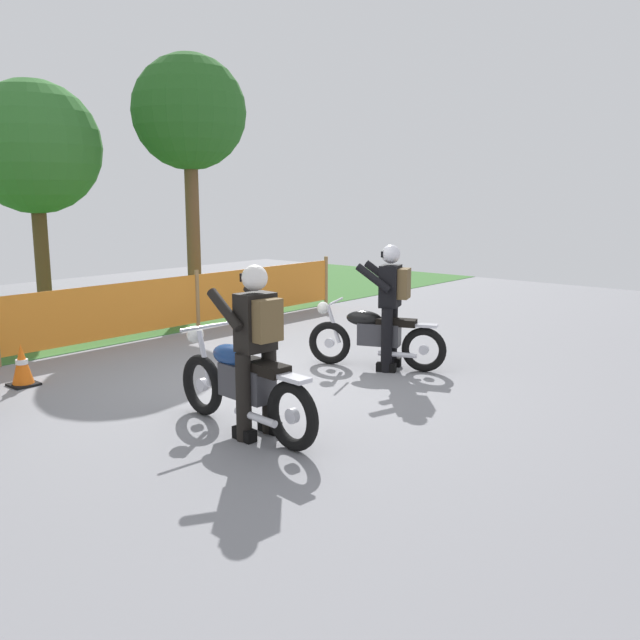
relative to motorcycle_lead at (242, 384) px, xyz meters
The scene contains 10 objects.
ground 1.77m from the motorcycle_lead, 39.68° to the left, with size 24.00×24.00×0.02m, color gray.
grass_verge 7.42m from the motorcycle_lead, 79.85° to the left, with size 24.00×5.67×0.01m, color #386B2D.
barrier_fence 4.64m from the motorcycle_lead, 73.66° to the left, with size 10.62×0.08×1.05m.
tree_near_left 8.63m from the motorcycle_lead, 75.49° to the left, with size 2.52×2.52×4.49m.
tree_near_right 8.39m from the motorcycle_lead, 54.48° to the left, with size 2.27×2.27×5.10m.
motorcycle_lead is the anchor object (origin of this frame).
motorcycle_trailing 2.93m from the motorcycle_lead, ahead, with size 0.89×1.83×0.91m.
rider_lead 0.52m from the motorcycle_lead, 94.64° to the right, with size 0.58×0.71×1.69m.
rider_trailing 3.02m from the motorcycle_lead, ahead, with size 0.68×0.78×1.69m.
traffic_cone 3.35m from the motorcycle_lead, 101.51° to the left, with size 0.32×0.32×0.53m.
Camera 1 is at (-5.70, -5.87, 2.33)m, focal length 37.75 mm.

